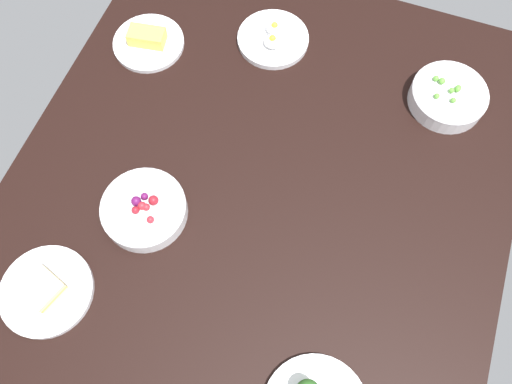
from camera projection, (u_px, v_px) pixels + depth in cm
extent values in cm
cube|color=black|center=(256.00, 199.00, 113.15)|extent=(128.95, 108.11, 4.00)
cylinder|color=silver|center=(145.00, 210.00, 108.01)|extent=(17.98, 17.98, 3.70)
torus|color=silver|center=(143.00, 207.00, 106.31)|extent=(18.06, 18.06, 0.80)
sphere|color=maroon|center=(153.00, 200.00, 105.73)|extent=(2.14, 2.14, 2.14)
sphere|color=#59144C|center=(136.00, 201.00, 105.67)|extent=(2.12, 2.12, 2.12)
sphere|color=#59144C|center=(144.00, 196.00, 106.37)|extent=(1.59, 1.59, 1.59)
sphere|color=#B2232D|center=(146.00, 207.00, 105.45)|extent=(1.55, 1.55, 1.55)
sphere|color=#B2232D|center=(150.00, 220.00, 104.36)|extent=(1.57, 1.57, 1.57)
sphere|color=#B2232D|center=(142.00, 206.00, 105.45)|extent=(1.76, 1.76, 1.76)
sphere|color=maroon|center=(135.00, 210.00, 105.12)|extent=(1.67, 1.67, 1.67)
cylinder|color=silver|center=(273.00, 39.00, 127.06)|extent=(17.71, 17.71, 1.50)
torus|color=#B7B7BC|center=(273.00, 37.00, 126.37)|extent=(16.09, 16.09, 0.50)
ellipsoid|color=white|center=(274.00, 28.00, 126.03)|extent=(4.09, 4.09, 2.25)
sphere|color=yellow|center=(275.00, 25.00, 125.10)|extent=(1.63, 1.63, 1.63)
ellipsoid|color=white|center=(272.00, 41.00, 124.41)|extent=(4.25, 4.25, 2.33)
sphere|color=yellow|center=(273.00, 38.00, 123.44)|extent=(1.70, 1.70, 1.70)
cylinder|color=silver|center=(447.00, 97.00, 118.81)|extent=(17.52, 17.52, 4.11)
torus|color=silver|center=(451.00, 92.00, 116.93)|extent=(17.62, 17.62, 0.80)
sphere|color=#599E38|center=(442.00, 81.00, 117.23)|extent=(1.51, 1.51, 1.51)
sphere|color=#599E38|center=(458.00, 88.00, 116.57)|extent=(1.39, 1.39, 1.39)
sphere|color=#599E38|center=(452.00, 90.00, 116.35)|extent=(1.30, 1.30, 1.30)
sphere|color=#599E38|center=(458.00, 89.00, 116.42)|extent=(1.41, 1.41, 1.41)
sphere|color=#599E38|center=(453.00, 100.00, 115.33)|extent=(1.27, 1.27, 1.27)
sphere|color=#599E38|center=(437.00, 96.00, 115.76)|extent=(1.30, 1.30, 1.30)
sphere|color=#599E38|center=(436.00, 78.00, 117.63)|extent=(1.32, 1.32, 1.32)
cylinder|color=silver|center=(47.00, 291.00, 102.41)|extent=(18.74, 18.74, 1.40)
torus|color=#B7B7BC|center=(45.00, 290.00, 101.77)|extent=(16.99, 16.99, 0.50)
cube|color=beige|center=(44.00, 290.00, 101.22)|extent=(8.55, 8.76, 1.20)
cube|color=#E5B24C|center=(42.00, 289.00, 100.30)|extent=(8.55, 8.76, 0.80)
cube|color=beige|center=(40.00, 287.00, 99.38)|extent=(8.55, 8.76, 1.20)
cylinder|color=silver|center=(149.00, 43.00, 126.77)|extent=(17.54, 17.54, 1.19)
torus|color=#B7B7BC|center=(148.00, 41.00, 126.22)|extent=(15.93, 15.93, 0.50)
cube|color=#F2D14C|center=(147.00, 37.00, 124.61)|extent=(6.16, 9.49, 3.50)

